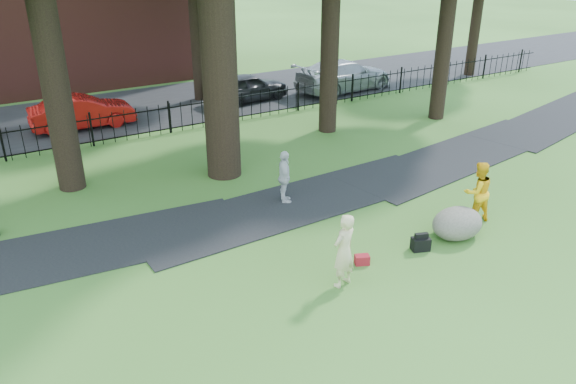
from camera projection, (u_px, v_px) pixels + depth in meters
ground at (355, 274)px, 13.00m from camera, size 120.00×120.00×0.00m
footpath at (301, 202)px, 16.50m from camera, size 36.07×3.85×0.03m
street at (139, 109)px, 25.44m from camera, size 80.00×7.00×0.02m
iron_fence at (169, 118)px, 22.08m from camera, size 44.00×0.04×1.20m
woman at (344, 251)px, 12.25m from camera, size 0.73×0.57×1.75m
man at (478, 192)px, 15.13m from camera, size 0.95×0.81×1.70m
pedestrian at (284, 177)px, 16.17m from camera, size 0.74×1.01×1.59m
boulder at (457, 221)px, 14.49m from camera, size 1.67×1.42×0.84m
backpack at (421, 244)px, 13.93m from camera, size 0.51×0.41×0.33m
red_bag at (362, 260)px, 13.35m from camera, size 0.40×0.33×0.23m
red_sedan at (82, 112)px, 22.62m from camera, size 4.09×1.55×1.33m
grey_car at (247, 87)px, 26.32m from camera, size 4.09×2.00×1.34m
silver_car at (344, 75)px, 28.09m from camera, size 5.51×2.64×1.55m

